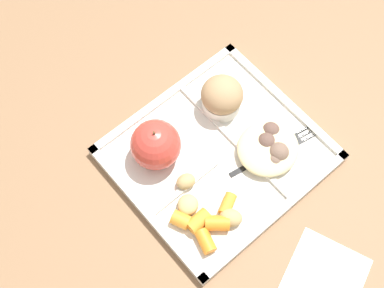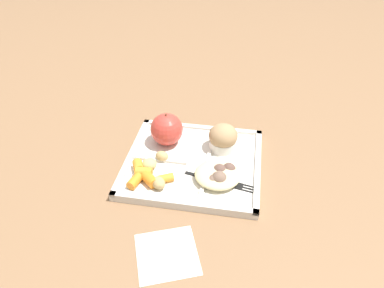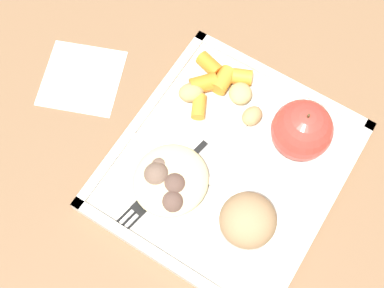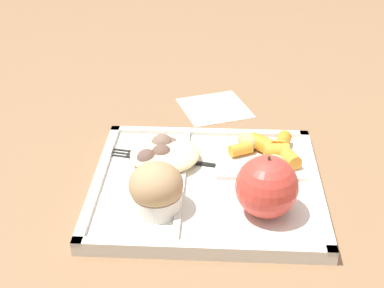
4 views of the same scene
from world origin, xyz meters
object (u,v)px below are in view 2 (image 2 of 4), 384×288
lunch_tray (193,163)px  bran_muffin (223,138)px  plastic_fork (224,182)px  green_apple (167,129)px

lunch_tray → bran_muffin: size_ratio=4.49×
plastic_fork → green_apple: bearing=141.9°
lunch_tray → plastic_fork: bearing=-37.0°
green_apple → plastic_fork: size_ratio=0.54×
plastic_fork → bran_muffin: bearing=97.3°
green_apple → bran_muffin: green_apple is taller
green_apple → plastic_fork: 0.20m
green_apple → bran_muffin: bearing=0.0°
green_apple → lunch_tray: bearing=-39.2°
lunch_tray → plastic_fork: 0.10m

